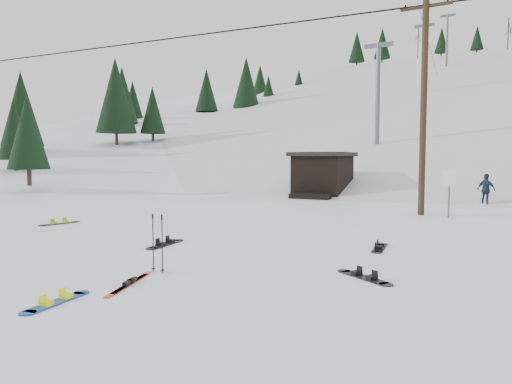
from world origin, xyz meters
The scene contains 19 objects.
ground centered at (0.00, 0.00, 0.00)m, with size 200.00×200.00×0.00m, color white.
ski_slope centered at (0.00, 55.00, -12.00)m, with size 60.00×75.00×45.00m, color silver.
ridge_left centered at (-36.00, 48.00, -11.00)m, with size 34.00×85.00×38.00m, color white.
treeline_left centered at (-34.00, 40.00, 0.00)m, with size 20.00×64.00×10.00m, color black, non-canonical shape.
treeline_crest centered at (0.00, 86.00, 0.00)m, with size 50.00×6.00×10.00m, color black, non-canonical shape.
utility_pole centered at (2.00, 14.00, 4.68)m, with size 2.00×0.26×9.00m.
trail_sign centered at (3.10, 13.58, 1.27)m, with size 0.50×0.09×1.85m.
lift_hut centered at (-5.00, 20.94, 1.36)m, with size 3.40×4.10×2.75m.
lift_tower_near centered at (-4.00, 30.00, 7.86)m, with size 2.20×0.36×8.00m.
lift_tower_mid centered at (-4.00, 50.00, 14.36)m, with size 2.20×0.36×8.00m.
lift_tower_far centered at (-4.00, 70.00, 20.86)m, with size 2.20×0.36×8.00m.
hero_snowboard centered at (-1.01, -1.00, 0.02)m, with size 0.40×1.34×0.09m.
hero_skis centered at (-0.78, 0.36, 0.03)m, with size 0.66×1.66×0.09m.
ski_poles centered at (-0.95, 1.31, 0.60)m, with size 0.32×0.09×1.18m.
board_scatter_b centered at (-2.79, 3.68, 0.03)m, with size 0.48×1.60×0.11m.
board_scatter_c centered at (-8.70, 4.94, 0.03)m, with size 0.49×1.49×0.11m.
board_scatter_d centered at (2.81, 2.88, 0.03)m, with size 1.25×0.85×0.10m.
board_scatter_f centered at (2.33, 5.97, 0.03)m, with size 0.41×1.43×0.10m.
skier_navy centered at (4.15, 19.49, 0.80)m, with size 0.94×0.39×1.60m, color #1B2943.
Camera 1 is at (5.21, -5.63, 2.26)m, focal length 32.00 mm.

